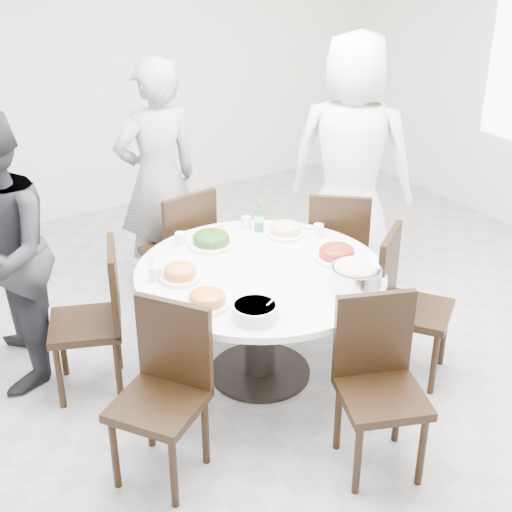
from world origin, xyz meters
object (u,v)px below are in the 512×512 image
chair_s (382,393)px  soup_bowl (255,311)px  chair_se (416,308)px  diner_middle (158,180)px  chair_n (177,249)px  dining_table (260,323)px  beverage_bottle (259,216)px  chair_sw (158,401)px  chair_ne (338,248)px  rice_bowl (355,278)px  chair_nw (85,321)px  diner_right (351,162)px

chair_s → soup_bowl: chair_s is taller
chair_s → chair_se: bearing=57.5°
diner_middle → soup_bowl: bearing=79.9°
chair_n → chair_s: (0.14, -2.07, 0.00)m
dining_table → beverage_bottle: beverage_bottle is taller
chair_sw → chair_s: 1.14m
chair_n → chair_s: size_ratio=1.00×
chair_ne → rice_bowl: 1.14m
chair_n → rice_bowl: (0.39, -1.51, 0.34)m
chair_sw → rice_bowl: bearing=56.2°
rice_bowl → soup_bowl: bearing=178.0°
chair_nw → chair_sw: bearing=24.1°
chair_se → soup_bowl: size_ratio=3.80×
chair_nw → chair_sw: 0.92m
chair_sw → beverage_bottle: (1.21, 0.97, 0.38)m
chair_n → chair_se: (0.88, -1.53, 0.00)m
chair_se → rice_bowl: (-0.49, 0.02, 0.34)m
diner_right → soup_bowl: diner_right is taller
soup_bowl → chair_nw: bearing=126.2°
chair_nw → chair_s: bearing=56.6°
beverage_bottle → soup_bowl: bearing=-123.2°
dining_table → chair_sw: 1.04m
chair_se → beverage_bottle: size_ratio=4.48×
dining_table → chair_s: bearing=-85.3°
dining_table → rice_bowl: bearing=-54.3°
diner_right → soup_bowl: size_ratio=7.73×
dining_table → chair_n: size_ratio=1.58×
dining_table → soup_bowl: 0.69m
chair_s → beverage_bottle: (0.21, 1.52, 0.38)m
chair_nw → chair_se: (1.79, -0.92, 0.00)m
chair_n → chair_sw: (-0.86, -1.53, 0.00)m
chair_se → diner_middle: size_ratio=0.53×
chair_sw → chair_se: (1.74, 0.00, 0.00)m
dining_table → diner_right: (1.30, 0.79, 0.59)m
chair_s → diner_right: 2.24m
chair_nw → soup_bowl: size_ratio=3.80×
dining_table → soup_bowl: soup_bowl is taller
chair_se → beverage_bottle: 1.17m
chair_sw → soup_bowl: (0.60, 0.04, 0.31)m
chair_nw → chair_se: 2.01m
dining_table → chair_ne: bearing=25.0°
chair_ne → chair_sw: 2.07m
chair_nw → beverage_bottle: bearing=113.4°
chair_s → diner_middle: (-0.11, 2.40, 0.42)m
chair_sw → chair_nw: bearing=148.3°
diner_middle → rice_bowl: bearing=100.1°
chair_ne → chair_sw: bearing=66.2°
dining_table → chair_se: 0.96m
chair_sw → chair_n: bearing=116.0°
chair_sw → diner_middle: size_ratio=0.53×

